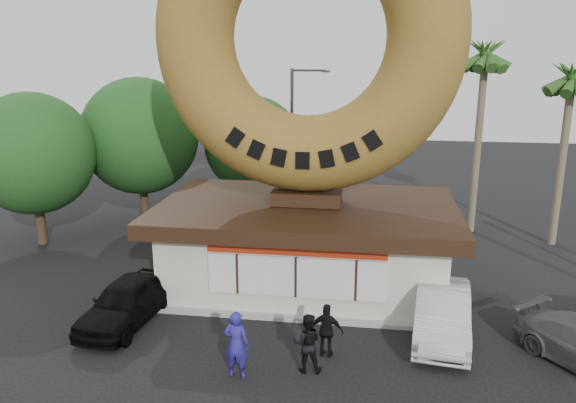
# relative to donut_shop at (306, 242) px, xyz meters

# --- Properties ---
(ground) EXTENTS (90.00, 90.00, 0.00)m
(ground) POSITION_rel_donut_shop_xyz_m (0.00, -5.98, -1.77)
(ground) COLOR black
(ground) RESTS_ON ground
(donut_shop) EXTENTS (11.20, 7.20, 3.80)m
(donut_shop) POSITION_rel_donut_shop_xyz_m (0.00, 0.00, 0.00)
(donut_shop) COLOR beige
(donut_shop) RESTS_ON ground
(giant_donut) EXTENTS (11.05, 2.82, 11.05)m
(giant_donut) POSITION_rel_donut_shop_xyz_m (0.00, 0.02, 7.56)
(giant_donut) COLOR olive
(giant_donut) RESTS_ON donut_shop
(tree_west) EXTENTS (6.00, 6.00, 7.65)m
(tree_west) POSITION_rel_donut_shop_xyz_m (-9.50, 7.02, 2.87)
(tree_west) COLOR #473321
(tree_west) RESTS_ON ground
(tree_mid) EXTENTS (5.20, 5.20, 6.63)m
(tree_mid) POSITION_rel_donut_shop_xyz_m (-4.00, 9.02, 2.25)
(tree_mid) COLOR #473321
(tree_mid) RESTS_ON ground
(tree_far) EXTENTS (5.60, 5.60, 7.14)m
(tree_far) POSITION_rel_donut_shop_xyz_m (-13.00, 3.02, 2.56)
(tree_far) COLOR #473321
(tree_far) RESTS_ON ground
(palm_near) EXTENTS (2.60, 2.60, 9.75)m
(palm_near) POSITION_rel_donut_shop_xyz_m (7.50, 8.02, 6.65)
(palm_near) COLOR #726651
(palm_near) RESTS_ON ground
(palm_far) EXTENTS (2.60, 2.60, 8.75)m
(palm_far) POSITION_rel_donut_shop_xyz_m (11.00, 6.52, 5.72)
(palm_far) COLOR #726651
(palm_far) RESTS_ON ground
(street_lamp) EXTENTS (2.11, 0.20, 8.00)m
(street_lamp) POSITION_rel_donut_shop_xyz_m (-1.86, 10.02, 2.72)
(street_lamp) COLOR #59595E
(street_lamp) RESTS_ON ground
(person_left) EXTENTS (0.76, 0.54, 1.97)m
(person_left) POSITION_rel_donut_shop_xyz_m (-1.16, -6.71, -0.78)
(person_left) COLOR navy
(person_left) RESTS_ON ground
(person_center) EXTENTS (0.91, 0.74, 1.75)m
(person_center) POSITION_rel_donut_shop_xyz_m (0.75, -6.14, -0.89)
(person_center) COLOR black
(person_center) RESTS_ON ground
(person_right) EXTENTS (1.03, 0.54, 1.68)m
(person_right) POSITION_rel_donut_shop_xyz_m (1.23, -5.26, -0.93)
(person_right) COLOR black
(person_right) RESTS_ON ground
(car_black) EXTENTS (2.25, 4.62, 1.52)m
(car_black) POSITION_rel_donut_shop_xyz_m (-5.58, -4.10, -1.01)
(car_black) COLOR black
(car_black) RESTS_ON ground
(car_silver) EXTENTS (2.19, 4.92, 1.57)m
(car_silver) POSITION_rel_donut_shop_xyz_m (4.77, -3.43, -0.98)
(car_silver) COLOR #B9B8BE
(car_silver) RESTS_ON ground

